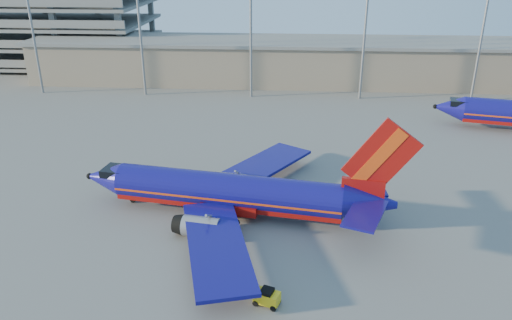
% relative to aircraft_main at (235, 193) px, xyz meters
% --- Properties ---
extents(ground, '(220.00, 220.00, 0.00)m').
position_rel_aircraft_main_xyz_m(ground, '(3.18, -1.24, -2.48)').
color(ground, slate).
rests_on(ground, ground).
extents(terminal_building, '(122.00, 16.00, 8.50)m').
position_rel_aircraft_main_xyz_m(terminal_building, '(13.18, 56.76, 1.84)').
color(terminal_building, gray).
rests_on(terminal_building, ground).
extents(parking_garage, '(62.00, 32.00, 21.40)m').
position_rel_aircraft_main_xyz_m(parking_garage, '(-58.82, 72.81, 9.25)').
color(parking_garage, slate).
rests_on(parking_garage, ground).
extents(aircraft_main, '(34.06, 32.52, 11.59)m').
position_rel_aircraft_main_xyz_m(aircraft_main, '(0.00, 0.00, 0.00)').
color(aircraft_main, navy).
rests_on(aircraft_main, ground).
extents(baggage_tug, '(2.24, 1.78, 1.40)m').
position_rel_aircraft_main_xyz_m(baggage_tug, '(3.91, -14.05, -1.74)').
color(baggage_tug, yellow).
rests_on(baggage_tug, ground).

